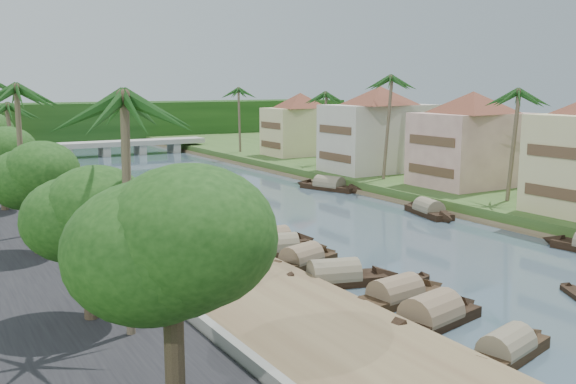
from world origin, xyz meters
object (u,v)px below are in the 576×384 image
sampan_0 (506,351)px  sampan_1 (431,317)px  bridge (122,145)px  person_near (256,269)px

sampan_0 → sampan_1: bearing=75.6°
bridge → sampan_1: bearing=-96.3°
bridge → sampan_0: size_ratio=3.83×
person_near → bridge: bearing=36.6°
sampan_0 → sampan_1: sampan_1 is taller
sampan_1 → person_near: 9.93m
bridge → person_near: 76.60m
sampan_1 → person_near: bearing=109.9°
sampan_0 → sampan_1: 4.59m
sampan_1 → sampan_0: bearing=-101.8°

